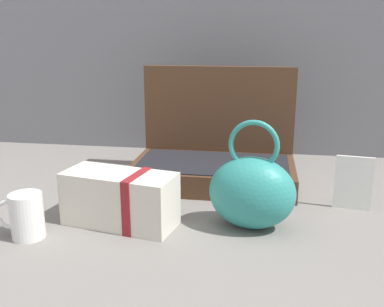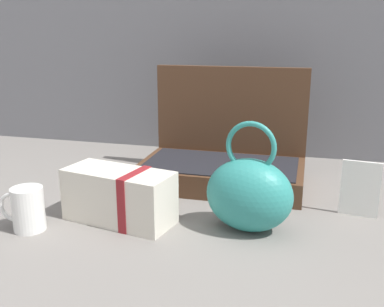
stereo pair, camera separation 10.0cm
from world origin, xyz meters
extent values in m
plane|color=slate|center=(0.00, 0.00, 0.00)|extent=(6.00, 6.00, 0.00)
cube|color=#4C301E|center=(0.05, 0.20, 0.03)|extent=(0.45, 0.25, 0.06)
cube|color=black|center=(0.05, 0.20, 0.06)|extent=(0.41, 0.22, 0.00)
cube|color=#4C301E|center=(0.05, 0.33, 0.16)|extent=(0.45, 0.02, 0.32)
ellipsoid|color=teal|center=(0.16, -0.07, 0.08)|extent=(0.20, 0.15, 0.16)
torus|color=teal|center=(0.16, -0.07, 0.19)|extent=(0.11, 0.03, 0.11)
cube|color=silver|center=(-0.12, -0.10, 0.06)|extent=(0.26, 0.15, 0.12)
cube|color=maroon|center=(-0.08, -0.10, 0.06)|extent=(0.04, 0.11, 0.12)
cylinder|color=white|center=(-0.29, -0.19, 0.05)|extent=(0.07, 0.07, 0.10)
torus|color=white|center=(-0.33, -0.19, 0.05)|extent=(0.07, 0.01, 0.07)
cube|color=white|center=(0.40, 0.07, 0.07)|extent=(0.09, 0.02, 0.13)
camera|label=1|loc=(0.18, -0.98, 0.42)|focal=41.60mm
camera|label=2|loc=(0.27, -0.95, 0.42)|focal=41.60mm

